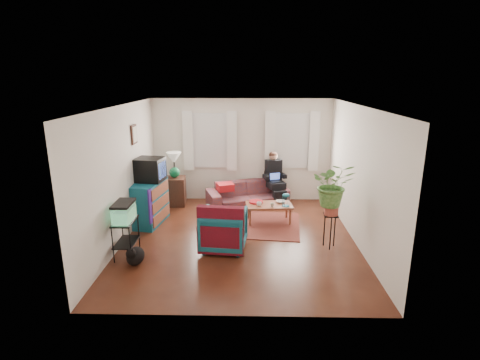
{
  "coord_description": "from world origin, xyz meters",
  "views": [
    {
      "loc": [
        0.17,
        -6.87,
        3.12
      ],
      "look_at": [
        0.0,
        0.4,
        1.1
      ],
      "focal_mm": 28.0,
      "sensor_mm": 36.0,
      "label": 1
    }
  ],
  "objects_px": {
    "sofa": "(248,190)",
    "plant_stand": "(330,231)",
    "aquarium_stand": "(126,238)",
    "side_table": "(175,191)",
    "dresser": "(149,203)",
    "armchair": "(224,228)",
    "coffee_table": "(269,213)"
  },
  "relations": [
    {
      "from": "dresser",
      "to": "armchair",
      "type": "relative_size",
      "value": 1.26
    },
    {
      "from": "sofa",
      "to": "armchair",
      "type": "distance_m",
      "value": 2.52
    },
    {
      "from": "aquarium_stand",
      "to": "plant_stand",
      "type": "xyz_separation_m",
      "value": [
        3.7,
        0.44,
        -0.01
      ]
    },
    {
      "from": "sofa",
      "to": "dresser",
      "type": "relative_size",
      "value": 1.91
    },
    {
      "from": "aquarium_stand",
      "to": "side_table",
      "type": "bearing_deg",
      "value": 82.5
    },
    {
      "from": "dresser",
      "to": "sofa",
      "type": "bearing_deg",
      "value": 39.2
    },
    {
      "from": "side_table",
      "to": "aquarium_stand",
      "type": "bearing_deg",
      "value": -97.14
    },
    {
      "from": "aquarium_stand",
      "to": "armchair",
      "type": "bearing_deg",
      "value": 11.31
    },
    {
      "from": "sofa",
      "to": "dresser",
      "type": "height_order",
      "value": "dresser"
    },
    {
      "from": "armchair",
      "to": "plant_stand",
      "type": "relative_size",
      "value": 1.26
    },
    {
      "from": "aquarium_stand",
      "to": "armchair",
      "type": "xyz_separation_m",
      "value": [
        1.72,
        0.35,
        0.08
      ]
    },
    {
      "from": "armchair",
      "to": "sofa",
      "type": "bearing_deg",
      "value": -93.75
    },
    {
      "from": "dresser",
      "to": "aquarium_stand",
      "type": "relative_size",
      "value": 1.55
    },
    {
      "from": "side_table",
      "to": "coffee_table",
      "type": "distance_m",
      "value": 2.54
    },
    {
      "from": "armchair",
      "to": "plant_stand",
      "type": "xyz_separation_m",
      "value": [
        1.98,
        0.09,
        -0.09
      ]
    },
    {
      "from": "coffee_table",
      "to": "dresser",
      "type": "bearing_deg",
      "value": 177.26
    },
    {
      "from": "side_table",
      "to": "armchair",
      "type": "bearing_deg",
      "value": -60.7
    },
    {
      "from": "sofa",
      "to": "aquarium_stand",
      "type": "bearing_deg",
      "value": -145.81
    },
    {
      "from": "dresser",
      "to": "armchair",
      "type": "height_order",
      "value": "dresser"
    },
    {
      "from": "armchair",
      "to": "aquarium_stand",
      "type": "bearing_deg",
      "value": 17.78
    },
    {
      "from": "aquarium_stand",
      "to": "armchair",
      "type": "relative_size",
      "value": 0.81
    },
    {
      "from": "armchair",
      "to": "coffee_table",
      "type": "relative_size",
      "value": 0.83
    },
    {
      "from": "dresser",
      "to": "side_table",
      "type": "bearing_deg",
      "value": 83.11
    },
    {
      "from": "sofa",
      "to": "armchair",
      "type": "height_order",
      "value": "armchair"
    },
    {
      "from": "side_table",
      "to": "plant_stand",
      "type": "relative_size",
      "value": 1.08
    },
    {
      "from": "sofa",
      "to": "plant_stand",
      "type": "bearing_deg",
      "value": -75.69
    },
    {
      "from": "sofa",
      "to": "dresser",
      "type": "distance_m",
      "value": 2.48
    },
    {
      "from": "armchair",
      "to": "plant_stand",
      "type": "distance_m",
      "value": 1.99
    },
    {
      "from": "sofa",
      "to": "plant_stand",
      "type": "relative_size",
      "value": 3.04
    },
    {
      "from": "armchair",
      "to": "coffee_table",
      "type": "distance_m",
      "value": 1.62
    },
    {
      "from": "sofa",
      "to": "side_table",
      "type": "xyz_separation_m",
      "value": [
        -1.8,
        -0.04,
        -0.04
      ]
    },
    {
      "from": "dresser",
      "to": "aquarium_stand",
      "type": "bearing_deg",
      "value": -81.69
    }
  ]
}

